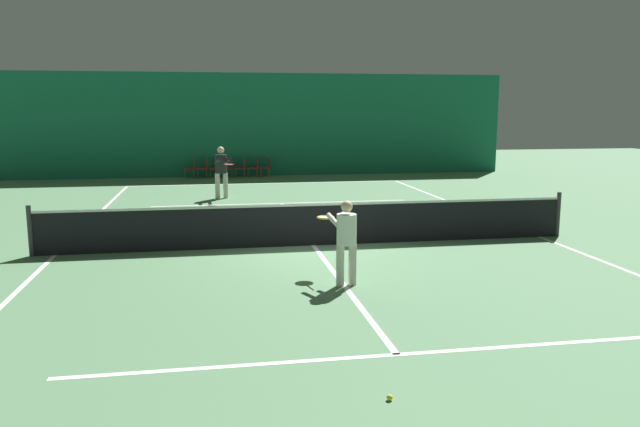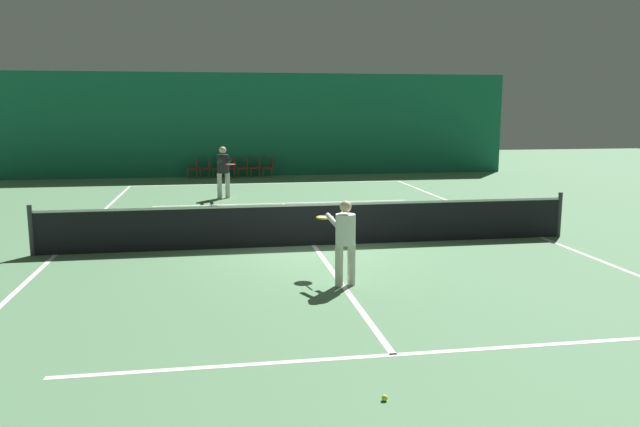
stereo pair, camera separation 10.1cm
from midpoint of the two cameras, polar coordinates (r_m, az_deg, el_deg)
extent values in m
plane|color=#56845B|center=(14.02, -0.37, -2.93)|extent=(60.00, 60.00, 0.00)
cube|color=#196B4C|center=(28.62, -5.22, 8.08)|extent=(23.00, 0.12, 4.61)
cube|color=white|center=(25.69, -4.61, 2.76)|extent=(11.00, 0.10, 0.00)
cube|color=white|center=(20.26, -3.26, 0.95)|extent=(8.25, 0.10, 0.00)
cube|color=white|center=(8.03, 7.10, -12.70)|extent=(8.25, 0.10, 0.00)
cube|color=white|center=(14.24, -22.83, -3.49)|extent=(0.10, 23.80, 0.00)
cube|color=white|center=(15.83, 19.69, -2.04)|extent=(0.10, 23.80, 0.00)
cube|color=white|center=(14.02, -0.37, -2.93)|extent=(0.10, 12.80, 0.00)
cube|color=black|center=(13.92, -0.38, -1.02)|extent=(11.90, 0.02, 0.95)
cube|color=white|center=(13.85, -0.38, 0.81)|extent=(11.90, 0.02, 0.05)
cylinder|color=#333338|center=(14.25, -24.73, -1.42)|extent=(0.10, 0.10, 1.07)
cylinder|color=#333338|center=(15.97, 21.21, -0.09)|extent=(0.10, 0.10, 1.07)
cylinder|color=beige|center=(10.77, 2.02, -4.79)|extent=(0.17, 0.17, 0.73)
cylinder|color=beige|center=(10.86, 3.15, -4.68)|extent=(0.17, 0.17, 0.73)
cylinder|color=white|center=(10.68, 2.62, -1.46)|extent=(0.41, 0.41, 0.53)
sphere|color=beige|center=(10.61, 2.63, 0.64)|extent=(0.20, 0.20, 0.20)
cylinder|color=white|center=(10.82, 1.44, -0.66)|extent=(0.19, 0.51, 0.21)
cylinder|color=white|center=(10.92, 2.76, -0.56)|extent=(0.19, 0.51, 0.21)
cylinder|color=black|center=(11.24, 1.29, -0.60)|extent=(0.09, 0.31, 0.03)
torus|color=gold|center=(11.51, 0.70, -0.36)|extent=(0.39, 0.39, 0.03)
cylinder|color=silver|center=(11.51, 0.70, -0.36)|extent=(0.33, 0.33, 0.00)
cylinder|color=beige|center=(21.62, -8.32, 2.56)|extent=(0.20, 0.20, 0.86)
cylinder|color=beige|center=(21.56, -9.03, 2.52)|extent=(0.20, 0.20, 0.86)
cylinder|color=#232328|center=(21.51, -8.73, 4.51)|extent=(0.49, 0.49, 0.63)
sphere|color=beige|center=(21.48, -8.76, 5.76)|extent=(0.24, 0.24, 0.24)
cylinder|color=#232328|center=(21.26, -8.12, 4.85)|extent=(0.24, 0.60, 0.25)
cylinder|color=#232328|center=(21.19, -8.97, 4.81)|extent=(0.24, 0.60, 0.25)
cylinder|color=black|center=(20.81, -8.25, 4.54)|extent=(0.10, 0.30, 0.03)
torus|color=red|center=(20.52, -8.03, 4.47)|extent=(0.40, 0.40, 0.03)
cylinder|color=silver|center=(20.52, -8.03, 4.47)|extent=(0.33, 0.33, 0.00)
cylinder|color=brown|center=(28.33, -11.89, 3.62)|extent=(0.03, 0.03, 0.39)
cylinder|color=brown|center=(27.96, -11.92, 3.54)|extent=(0.03, 0.03, 0.39)
cylinder|color=brown|center=(28.32, -11.12, 3.64)|extent=(0.03, 0.03, 0.39)
cylinder|color=brown|center=(27.94, -11.14, 3.56)|extent=(0.03, 0.03, 0.39)
cube|color=#A51E1E|center=(28.12, -11.53, 4.04)|extent=(0.44, 0.44, 0.05)
cube|color=#A51E1E|center=(28.09, -11.13, 4.50)|extent=(0.04, 0.44, 0.40)
cylinder|color=brown|center=(28.32, -10.76, 3.65)|extent=(0.03, 0.03, 0.39)
cylinder|color=brown|center=(27.94, -10.78, 3.57)|extent=(0.03, 0.03, 0.39)
cylinder|color=brown|center=(28.31, -9.99, 3.67)|extent=(0.03, 0.03, 0.39)
cylinder|color=brown|center=(27.93, -10.00, 3.59)|extent=(0.03, 0.03, 0.39)
cube|color=#A51E1E|center=(28.10, -10.39, 4.07)|extent=(0.44, 0.44, 0.05)
cube|color=#A51E1E|center=(28.08, -10.00, 4.54)|extent=(0.04, 0.44, 0.40)
cylinder|color=brown|center=(28.31, -9.64, 3.68)|extent=(0.03, 0.03, 0.39)
cylinder|color=brown|center=(27.93, -9.64, 3.60)|extent=(0.03, 0.03, 0.39)
cylinder|color=brown|center=(28.31, -8.87, 3.70)|extent=(0.03, 0.03, 0.39)
cylinder|color=brown|center=(27.93, -8.86, 3.63)|extent=(0.03, 0.03, 0.39)
cube|color=#A51E1E|center=(28.10, -9.26, 4.10)|extent=(0.44, 0.44, 0.05)
cube|color=#A51E1E|center=(28.08, -8.86, 4.57)|extent=(0.04, 0.44, 0.40)
cylinder|color=brown|center=(28.31, -8.51, 3.71)|extent=(0.03, 0.03, 0.39)
cylinder|color=brown|center=(27.94, -8.50, 3.64)|extent=(0.03, 0.03, 0.39)
cylinder|color=brown|center=(28.32, -7.74, 3.73)|extent=(0.03, 0.03, 0.39)
cylinder|color=brown|center=(27.95, -7.72, 3.66)|extent=(0.03, 0.03, 0.39)
cube|color=#A51E1E|center=(28.11, -8.13, 4.13)|extent=(0.44, 0.44, 0.05)
cube|color=#A51E1E|center=(28.09, -7.73, 4.60)|extent=(0.04, 0.44, 0.40)
cylinder|color=brown|center=(28.33, -7.39, 3.74)|extent=(0.03, 0.03, 0.39)
cylinder|color=brown|center=(27.95, -7.36, 3.67)|extent=(0.03, 0.03, 0.39)
cylinder|color=brown|center=(28.35, -6.62, 3.76)|extent=(0.03, 0.03, 0.39)
cylinder|color=brown|center=(27.97, -6.58, 3.68)|extent=(0.03, 0.03, 0.39)
cube|color=#A51E1E|center=(28.13, -6.99, 4.16)|extent=(0.44, 0.44, 0.05)
cube|color=#A51E1E|center=(28.12, -6.59, 4.63)|extent=(0.04, 0.44, 0.40)
cylinder|color=brown|center=(28.36, -6.26, 3.77)|extent=(0.03, 0.03, 0.39)
cylinder|color=brown|center=(27.98, -6.22, 3.69)|extent=(0.03, 0.03, 0.39)
cylinder|color=brown|center=(28.38, -5.50, 3.79)|extent=(0.03, 0.03, 0.39)
cylinder|color=brown|center=(28.00, -5.44, 3.71)|extent=(0.03, 0.03, 0.39)
cube|color=#A51E1E|center=(28.16, -5.86, 4.19)|extent=(0.44, 0.44, 0.05)
cube|color=#A51E1E|center=(28.15, -5.46, 4.65)|extent=(0.04, 0.44, 0.40)
cylinder|color=brown|center=(28.39, -5.14, 3.80)|extent=(0.03, 0.03, 0.39)
cylinder|color=brown|center=(28.01, -5.08, 3.72)|extent=(0.03, 0.03, 0.39)
cylinder|color=brown|center=(28.42, -4.38, 3.81)|extent=(0.03, 0.03, 0.39)
cylinder|color=brown|center=(28.05, -4.31, 3.74)|extent=(0.03, 0.03, 0.39)
cube|color=#A51E1E|center=(28.20, -4.73, 4.21)|extent=(0.44, 0.44, 0.05)
cube|color=#A51E1E|center=(28.19, -4.33, 4.68)|extent=(0.04, 0.44, 0.40)
sphere|color=#D1DB33|center=(6.87, 6.37, -16.40)|extent=(0.07, 0.07, 0.07)
camera|label=1|loc=(0.05, -89.78, 0.04)|focal=35.00mm
camera|label=2|loc=(0.05, 90.22, -0.04)|focal=35.00mm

